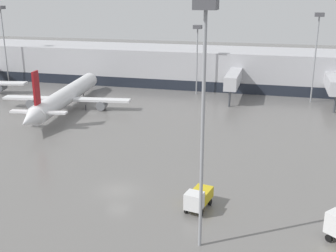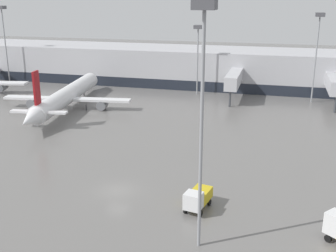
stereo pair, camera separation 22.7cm
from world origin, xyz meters
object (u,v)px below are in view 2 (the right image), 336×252
parked_jet_2 (67,96)px  apron_light_mast_1 (3,23)px  apron_light_mast_4 (203,64)px  service_truck_2 (197,198)px  apron_light_mast_3 (318,32)px  apron_light_mast_0 (198,39)px

parked_jet_2 → apron_light_mast_1: (-27.04, 19.76, 12.43)m
apron_light_mast_4 → parked_jet_2: bearing=130.5°
service_truck_2 → apron_light_mast_3: apron_light_mast_3 is taller
apron_light_mast_1 → apron_light_mast_3: bearing=-1.3°
apron_light_mast_1 → apron_light_mast_0: bearing=-0.6°
apron_light_mast_0 → apron_light_mast_4: bearing=-78.6°
apron_light_mast_1 → parked_jet_2: bearing=-36.2°
apron_light_mast_1 → service_truck_2: bearing=-41.7°
parked_jet_2 → apron_light_mast_3: (47.54, 18.10, 11.90)m
parked_jet_2 → apron_light_mast_0: 31.27m
service_truck_2 → apron_light_mast_4: (1.42, -6.58, 15.31)m
service_truck_2 → apron_light_mast_3: size_ratio=0.25×
apron_light_mast_1 → apron_light_mast_3: size_ratio=1.04×
parked_jet_2 → apron_light_mast_3: 52.24m
service_truck_2 → apron_light_mast_0: bearing=-158.1°
parked_jet_2 → apron_light_mast_4: 55.16m
apron_light_mast_0 → service_truck_2: bearing=-78.7°
apron_light_mast_1 → apron_light_mast_3: apron_light_mast_1 is taller
service_truck_2 → apron_light_mast_3: 55.59m
service_truck_2 → apron_light_mast_4: apron_light_mast_4 is taller
apron_light_mast_0 → apron_light_mast_3: bearing=-2.7°
parked_jet_2 → apron_light_mast_1: size_ratio=2.05×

